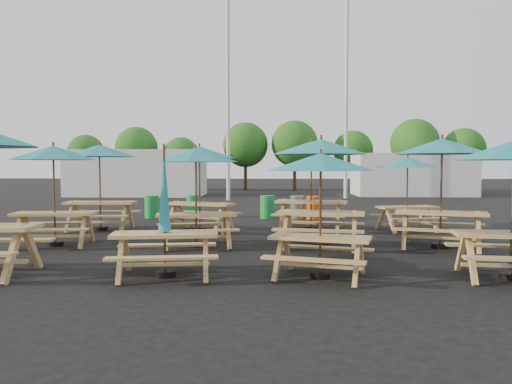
{
  "coord_description": "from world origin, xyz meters",
  "views": [
    {
      "loc": [
        0.58,
        -12.52,
        1.84
      ],
      "look_at": [
        0.0,
        1.5,
        1.1
      ],
      "focal_mm": 35.0,
      "sensor_mm": 36.0,
      "label": 1
    }
  ],
  "objects_px": {
    "picnic_unit_11": "(407,167)",
    "waste_bin_0": "(152,207)",
    "picnic_unit_6": "(321,170)",
    "picnic_unit_10": "(442,153)",
    "picnic_unit_5": "(200,158)",
    "waste_bin_4": "(313,208)",
    "picnic_unit_2": "(100,156)",
    "picnic_unit_1": "(53,159)",
    "picnic_unit_3": "(165,223)",
    "picnic_unit_4": "(196,161)",
    "picnic_unit_7": "(321,154)",
    "picnic_unit_8": "(311,153)",
    "waste_bin_3": "(297,207)",
    "waste_bin_1": "(193,206)",
    "waste_bin_2": "(267,207)"
  },
  "relations": [
    {
      "from": "picnic_unit_11",
      "to": "waste_bin_0",
      "type": "height_order",
      "value": "picnic_unit_11"
    },
    {
      "from": "picnic_unit_6",
      "to": "picnic_unit_10",
      "type": "xyz_separation_m",
      "value": [
        2.93,
        3.06,
        0.34
      ]
    },
    {
      "from": "picnic_unit_5",
      "to": "waste_bin_4",
      "type": "relative_size",
      "value": 3.19
    },
    {
      "from": "picnic_unit_2",
      "to": "picnic_unit_11",
      "type": "relative_size",
      "value": 1.13
    },
    {
      "from": "picnic_unit_1",
      "to": "picnic_unit_3",
      "type": "distance_m",
      "value": 4.59
    },
    {
      "from": "picnic_unit_4",
      "to": "picnic_unit_7",
      "type": "relative_size",
      "value": 0.94
    },
    {
      "from": "picnic_unit_3",
      "to": "waste_bin_0",
      "type": "xyz_separation_m",
      "value": [
        -2.54,
        9.18,
        -0.5
      ]
    },
    {
      "from": "picnic_unit_4",
      "to": "picnic_unit_5",
      "type": "relative_size",
      "value": 0.91
    },
    {
      "from": "picnic_unit_8",
      "to": "picnic_unit_11",
      "type": "distance_m",
      "value": 2.71
    },
    {
      "from": "waste_bin_0",
      "to": "waste_bin_3",
      "type": "relative_size",
      "value": 1.0
    },
    {
      "from": "picnic_unit_8",
      "to": "waste_bin_3",
      "type": "relative_size",
      "value": 3.19
    },
    {
      "from": "picnic_unit_3",
      "to": "picnic_unit_10",
      "type": "height_order",
      "value": "picnic_unit_10"
    },
    {
      "from": "picnic_unit_8",
      "to": "picnic_unit_4",
      "type": "bearing_deg",
      "value": -123.37
    },
    {
      "from": "picnic_unit_5",
      "to": "picnic_unit_2",
      "type": "bearing_deg",
      "value": -164.43
    },
    {
      "from": "picnic_unit_10",
      "to": "picnic_unit_5",
      "type": "bearing_deg",
      "value": 172.89
    },
    {
      "from": "picnic_unit_5",
      "to": "picnic_unit_10",
      "type": "distance_m",
      "value": 6.38
    },
    {
      "from": "picnic_unit_8",
      "to": "waste_bin_0",
      "type": "relative_size",
      "value": 3.19
    },
    {
      "from": "picnic_unit_7",
      "to": "waste_bin_1",
      "type": "xyz_separation_m",
      "value": [
        -3.94,
        6.44,
        -1.71
      ]
    },
    {
      "from": "waste_bin_3",
      "to": "picnic_unit_5",
      "type": "bearing_deg",
      "value": -129.95
    },
    {
      "from": "picnic_unit_4",
      "to": "waste_bin_3",
      "type": "distance_m",
      "value": 6.75
    },
    {
      "from": "picnic_unit_4",
      "to": "waste_bin_0",
      "type": "relative_size",
      "value": 2.89
    },
    {
      "from": "picnic_unit_1",
      "to": "waste_bin_0",
      "type": "xyz_separation_m",
      "value": [
        0.7,
        6.12,
        -1.59
      ]
    },
    {
      "from": "picnic_unit_3",
      "to": "picnic_unit_10",
      "type": "bearing_deg",
      "value": 20.84
    },
    {
      "from": "picnic_unit_5",
      "to": "picnic_unit_10",
      "type": "xyz_separation_m",
      "value": [
        5.8,
        -2.65,
        0.05
      ]
    },
    {
      "from": "waste_bin_2",
      "to": "waste_bin_4",
      "type": "bearing_deg",
      "value": -8.58
    },
    {
      "from": "picnic_unit_6",
      "to": "waste_bin_0",
      "type": "height_order",
      "value": "picnic_unit_6"
    },
    {
      "from": "picnic_unit_10",
      "to": "waste_bin_4",
      "type": "bearing_deg",
      "value": 129.28
    },
    {
      "from": "picnic_unit_10",
      "to": "waste_bin_2",
      "type": "relative_size",
      "value": 3.28
    },
    {
      "from": "picnic_unit_2",
      "to": "picnic_unit_6",
      "type": "relative_size",
      "value": 1.14
    },
    {
      "from": "picnic_unit_4",
      "to": "waste_bin_1",
      "type": "relative_size",
      "value": 2.89
    },
    {
      "from": "picnic_unit_4",
      "to": "picnic_unit_7",
      "type": "xyz_separation_m",
      "value": [
        2.81,
        -0.08,
        0.17
      ]
    },
    {
      "from": "picnic_unit_3",
      "to": "picnic_unit_11",
      "type": "bearing_deg",
      "value": 39.07
    },
    {
      "from": "picnic_unit_6",
      "to": "picnic_unit_7",
      "type": "height_order",
      "value": "picnic_unit_7"
    },
    {
      "from": "picnic_unit_7",
      "to": "picnic_unit_8",
      "type": "xyz_separation_m",
      "value": [
        -0.0,
        3.01,
        0.08
      ]
    },
    {
      "from": "picnic_unit_6",
      "to": "picnic_unit_10",
      "type": "relative_size",
      "value": 0.83
    },
    {
      "from": "waste_bin_1",
      "to": "waste_bin_3",
      "type": "bearing_deg",
      "value": -4.72
    },
    {
      "from": "picnic_unit_3",
      "to": "picnic_unit_7",
      "type": "height_order",
      "value": "picnic_unit_7"
    },
    {
      "from": "waste_bin_1",
      "to": "waste_bin_2",
      "type": "bearing_deg",
      "value": -4.28
    },
    {
      "from": "picnic_unit_5",
      "to": "waste_bin_3",
      "type": "distance_m",
      "value": 4.77
    },
    {
      "from": "picnic_unit_1",
      "to": "picnic_unit_2",
      "type": "relative_size",
      "value": 0.94
    },
    {
      "from": "picnic_unit_10",
      "to": "waste_bin_0",
      "type": "xyz_separation_m",
      "value": [
        -8.03,
        6.1,
        -1.71
      ]
    },
    {
      "from": "waste_bin_1",
      "to": "picnic_unit_10",
      "type": "bearing_deg",
      "value": -44.0
    },
    {
      "from": "picnic_unit_6",
      "to": "waste_bin_4",
      "type": "height_order",
      "value": "picnic_unit_6"
    },
    {
      "from": "picnic_unit_1",
      "to": "picnic_unit_5",
      "type": "xyz_separation_m",
      "value": [
        2.93,
        2.67,
        0.07
      ]
    },
    {
      "from": "waste_bin_1",
      "to": "picnic_unit_4",
      "type": "bearing_deg",
      "value": -79.9
    },
    {
      "from": "picnic_unit_10",
      "to": "picnic_unit_11",
      "type": "xyz_separation_m",
      "value": [
        0.01,
        2.93,
        -0.31
      ]
    },
    {
      "from": "waste_bin_4",
      "to": "waste_bin_0",
      "type": "bearing_deg",
      "value": 178.42
    },
    {
      "from": "picnic_unit_11",
      "to": "picnic_unit_1",
      "type": "bearing_deg",
      "value": -175.85
    },
    {
      "from": "picnic_unit_6",
      "to": "waste_bin_3",
      "type": "distance_m",
      "value": 9.24
    },
    {
      "from": "waste_bin_3",
      "to": "picnic_unit_8",
      "type": "bearing_deg",
      "value": -85.25
    }
  ]
}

